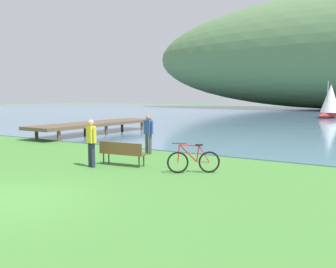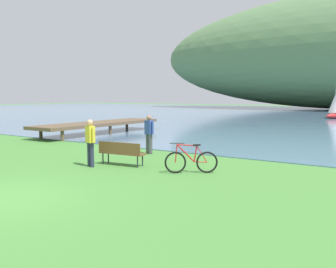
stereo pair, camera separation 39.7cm
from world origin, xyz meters
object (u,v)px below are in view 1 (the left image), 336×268
Objects in this scene: bicycle_leaning_near_bench at (193,161)px; person_at_shoreline at (148,132)px; sailboat_mid_bay at (330,101)px; park_bench_near_camera at (122,152)px; person_on_the_grass at (91,140)px.

person_at_shoreline is (-3.56, 2.50, 0.58)m from bicycle_leaning_near_bench.
person_at_shoreline is at bearing -95.29° from sailboat_mid_bay.
person_at_shoreline is at bearing 105.42° from park_bench_near_camera.
sailboat_mid_bay reaches higher than person_at_shoreline.
sailboat_mid_bay is (2.22, 34.96, 1.52)m from park_bench_near_camera.
park_bench_near_camera is at bearing -174.52° from bicycle_leaning_near_bench.
bicycle_leaning_near_bench is 0.35× the size of sailboat_mid_bay.
park_bench_near_camera is at bearing -74.58° from person_at_shoreline.
person_at_shoreline and person_on_the_grass have the same top height.
person_at_shoreline is 3.53m from person_on_the_grass.
park_bench_near_camera is 1.26× the size of bicycle_leaning_near_bench.
bicycle_leaning_near_bench is at bearing -35.02° from person_at_shoreline.
park_bench_near_camera is at bearing 44.27° from person_on_the_grass.
person_on_the_grass reaches higher than bicycle_leaning_near_bench.
bicycle_leaning_near_bench is 0.86× the size of person_at_shoreline.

